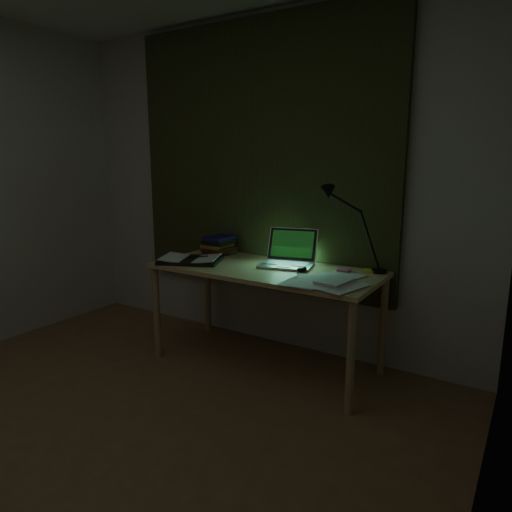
{
  "coord_description": "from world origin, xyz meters",
  "views": [
    {
      "loc": [
        1.86,
        -1.04,
        1.44
      ],
      "look_at": [
        0.29,
        1.46,
        0.82
      ],
      "focal_mm": 32.0,
      "sensor_mm": 36.0,
      "label": 1
    }
  ],
  "objects_px": {
    "laptop": "(286,248)",
    "book_stack": "(219,245)",
    "desk": "(265,317)",
    "desk_lamp": "(381,232)",
    "open_textbook": "(191,259)",
    "loose_papers": "(327,280)"
  },
  "relations": [
    {
      "from": "laptop",
      "to": "book_stack",
      "type": "relative_size",
      "value": 1.78
    },
    {
      "from": "book_stack",
      "to": "desk_lamp",
      "type": "xyz_separation_m",
      "value": [
        1.25,
        0.08,
        0.2
      ]
    },
    {
      "from": "desk",
      "to": "loose_papers",
      "type": "height_order",
      "value": "loose_papers"
    },
    {
      "from": "laptop",
      "to": "desk_lamp",
      "type": "bearing_deg",
      "value": 2.35
    },
    {
      "from": "laptop",
      "to": "loose_papers",
      "type": "bearing_deg",
      "value": -41.5
    },
    {
      "from": "book_stack",
      "to": "loose_papers",
      "type": "height_order",
      "value": "book_stack"
    },
    {
      "from": "desk",
      "to": "open_textbook",
      "type": "xyz_separation_m",
      "value": [
        -0.55,
        -0.13,
        0.38
      ]
    },
    {
      "from": "desk",
      "to": "desk_lamp",
      "type": "height_order",
      "value": "desk_lamp"
    },
    {
      "from": "book_stack",
      "to": "desk_lamp",
      "type": "relative_size",
      "value": 0.41
    },
    {
      "from": "laptop",
      "to": "open_textbook",
      "type": "relative_size",
      "value": 0.94
    },
    {
      "from": "desk_lamp",
      "to": "laptop",
      "type": "bearing_deg",
      "value": -170.76
    },
    {
      "from": "open_textbook",
      "to": "loose_papers",
      "type": "distance_m",
      "value": 1.06
    },
    {
      "from": "desk",
      "to": "book_stack",
      "type": "height_order",
      "value": "book_stack"
    },
    {
      "from": "loose_papers",
      "to": "desk_lamp",
      "type": "distance_m",
      "value": 0.51
    },
    {
      "from": "laptop",
      "to": "desk_lamp",
      "type": "relative_size",
      "value": 0.74
    },
    {
      "from": "loose_papers",
      "to": "laptop",
      "type": "bearing_deg",
      "value": 151.9
    },
    {
      "from": "loose_papers",
      "to": "desk_lamp",
      "type": "bearing_deg",
      "value": 62.33
    },
    {
      "from": "desk_lamp",
      "to": "book_stack",
      "type": "bearing_deg",
      "value": 177.36
    },
    {
      "from": "open_textbook",
      "to": "loose_papers",
      "type": "bearing_deg",
      "value": -21.72
    },
    {
      "from": "book_stack",
      "to": "open_textbook",
      "type": "bearing_deg",
      "value": -92.56
    },
    {
      "from": "laptop",
      "to": "loose_papers",
      "type": "xyz_separation_m",
      "value": [
        0.4,
        -0.21,
        -0.12
      ]
    },
    {
      "from": "desk",
      "to": "open_textbook",
      "type": "height_order",
      "value": "open_textbook"
    }
  ]
}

